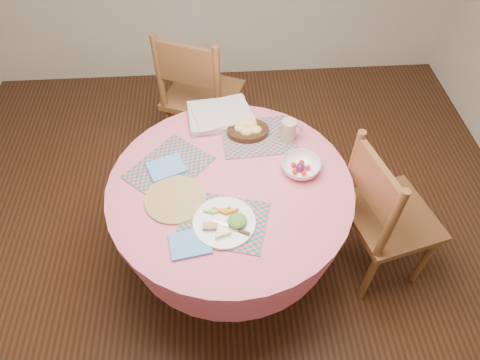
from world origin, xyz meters
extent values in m
plane|color=#331C0F|center=(0.00, 0.00, 0.00)|extent=(4.00, 4.00, 0.00)
cylinder|color=#DB6673|center=(0.00, 0.00, 0.73)|extent=(1.24, 1.24, 0.04)
cone|color=#DB6673|center=(0.00, 0.00, 0.56)|extent=(1.24, 1.24, 0.30)
cylinder|color=black|center=(0.00, 0.00, 0.22)|extent=(0.14, 0.14, 0.44)
cylinder|color=black|center=(0.00, 0.00, 0.03)|extent=(0.56, 0.56, 0.06)
cube|color=brown|center=(0.88, -0.06, 0.47)|extent=(0.54, 0.56, 0.04)
cylinder|color=brown|center=(1.10, -0.20, 0.24)|extent=(0.05, 0.05, 0.47)
cylinder|color=brown|center=(1.00, 0.17, 0.24)|extent=(0.05, 0.05, 0.47)
cylinder|color=brown|center=(0.75, -0.29, 0.24)|extent=(0.05, 0.05, 0.47)
cylinder|color=brown|center=(0.66, 0.08, 0.24)|extent=(0.05, 0.05, 0.47)
cylinder|color=brown|center=(0.73, -0.29, 0.74)|extent=(0.05, 0.05, 0.53)
cylinder|color=brown|center=(0.64, 0.07, 0.74)|extent=(0.05, 0.05, 0.53)
cube|color=brown|center=(0.68, -0.11, 0.84)|extent=(0.12, 0.38, 0.25)
cube|color=brown|center=(-0.14, 1.05, 0.49)|extent=(0.62, 0.61, 0.04)
cylinder|color=brown|center=(0.11, 1.15, 0.25)|extent=(0.06, 0.06, 0.49)
cylinder|color=brown|center=(-0.25, 1.30, 0.25)|extent=(0.06, 0.06, 0.49)
cylinder|color=brown|center=(-0.03, 0.80, 0.25)|extent=(0.06, 0.06, 0.49)
cylinder|color=brown|center=(-0.39, 0.95, 0.25)|extent=(0.06, 0.06, 0.49)
cylinder|color=brown|center=(-0.04, 0.78, 0.77)|extent=(0.06, 0.06, 0.55)
cylinder|color=brown|center=(-0.40, 0.93, 0.77)|extent=(0.06, 0.06, 0.55)
cube|color=brown|center=(-0.22, 0.86, 0.88)|extent=(0.38, 0.18, 0.26)
cube|color=#11645C|center=(-0.04, -0.22, 0.75)|extent=(0.46, 0.39, 0.01)
cube|color=#11645C|center=(-0.31, 0.13, 0.75)|extent=(0.49, 0.50, 0.01)
cube|color=#11645C|center=(0.17, 0.33, 0.75)|extent=(0.42, 0.32, 0.01)
cylinder|color=olive|center=(-0.27, -0.08, 0.76)|extent=(0.30, 0.30, 0.01)
cube|color=#538BD7|center=(-0.20, -0.34, 0.76)|extent=(0.20, 0.17, 0.01)
cube|color=#538BD7|center=(-0.32, 0.12, 0.76)|extent=(0.22, 0.20, 0.01)
cylinder|color=white|center=(-0.04, -0.24, 0.76)|extent=(0.29, 0.29, 0.01)
ellipsoid|color=#285D20|center=(0.02, -0.25, 0.79)|extent=(0.09, 0.09, 0.04)
cylinder|color=#EFE7BF|center=(-0.05, -0.30, 0.78)|extent=(0.11, 0.11, 0.02)
cube|color=#907053|center=(-0.10, -0.27, 0.78)|extent=(0.07, 0.04, 0.02)
cube|color=silver|center=(-0.02, -0.27, 0.77)|extent=(0.14, 0.08, 0.00)
cylinder|color=black|center=(0.12, 0.36, 0.77)|extent=(0.23, 0.23, 0.03)
ellipsoid|color=#FEE182|center=(0.08, 0.36, 0.81)|extent=(0.07, 0.06, 0.05)
ellipsoid|color=#FEE182|center=(0.14, 0.39, 0.81)|extent=(0.07, 0.06, 0.05)
ellipsoid|color=#FEE182|center=(0.16, 0.34, 0.81)|extent=(0.07, 0.06, 0.05)
ellipsoid|color=#FEE182|center=(0.11, 0.33, 0.81)|extent=(0.07, 0.06, 0.05)
ellipsoid|color=#FEE182|center=(0.12, 0.40, 0.81)|extent=(0.07, 0.06, 0.05)
ellipsoid|color=#FEE182|center=(0.08, 0.38, 0.81)|extent=(0.07, 0.06, 0.05)
cylinder|color=tan|center=(0.33, 0.30, 0.82)|extent=(0.08, 0.08, 0.12)
torus|color=tan|center=(0.38, 0.30, 0.82)|extent=(0.07, 0.01, 0.07)
imported|color=white|center=(0.36, 0.07, 0.78)|extent=(0.26, 0.26, 0.06)
sphere|color=red|center=(0.40, 0.07, 0.77)|extent=(0.03, 0.03, 0.03)
sphere|color=red|center=(0.38, 0.10, 0.77)|extent=(0.03, 0.03, 0.03)
sphere|color=red|center=(0.33, 0.09, 0.77)|extent=(0.03, 0.03, 0.03)
sphere|color=red|center=(0.33, 0.04, 0.77)|extent=(0.03, 0.03, 0.03)
sphere|color=red|center=(0.38, 0.03, 0.77)|extent=(0.03, 0.03, 0.03)
sphere|color=#4B1539|center=(0.36, 0.07, 0.78)|extent=(0.05, 0.05, 0.05)
cube|color=silver|center=(-0.04, 0.50, 0.77)|extent=(0.36, 0.30, 0.03)
cube|color=silver|center=(-0.02, 0.50, 0.80)|extent=(0.37, 0.32, 0.01)
camera|label=1|loc=(-0.04, -1.37, 2.39)|focal=32.00mm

